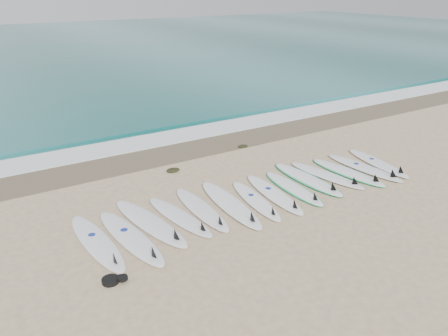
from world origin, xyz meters
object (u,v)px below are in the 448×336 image
surfboard_7 (275,194)px  leash_coil (113,280)px  surfboard_0 (98,243)px  surfboard_13 (379,163)px

surfboard_7 → leash_coil: 4.90m
surfboard_7 → leash_coil: size_ratio=5.79×
leash_coil → surfboard_7: bearing=14.8°
surfboard_0 → surfboard_13: surfboard_0 is taller
surfboard_13 → surfboard_0: bearing=-172.6°
surfboard_0 → surfboard_13: (8.63, -0.09, -0.00)m
surfboard_7 → surfboard_13: surfboard_7 is taller
surfboard_7 → leash_coil: (-4.74, -1.25, -0.01)m
surfboard_7 → leash_coil: bearing=-159.6°
surfboard_0 → surfboard_7: (4.61, -0.12, -0.00)m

